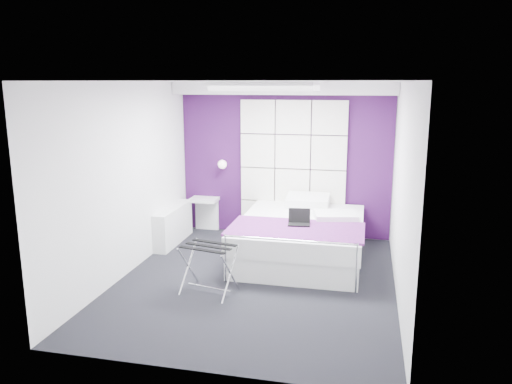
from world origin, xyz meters
TOP-DOWN VIEW (x-y plane):
  - floor at (0.00, 0.00)m, footprint 4.40×4.40m
  - ceiling at (0.00, 0.00)m, footprint 4.40×4.40m
  - wall_back at (0.00, 2.20)m, footprint 3.60×0.00m
  - wall_left at (-1.80, 0.00)m, footprint 0.00×4.40m
  - wall_right at (1.80, 0.00)m, footprint 0.00×4.40m
  - accent_wall at (0.00, 2.19)m, footprint 3.58×0.02m
  - soffit at (0.00, 1.95)m, footprint 3.58×0.50m
  - headboard at (0.15, 2.14)m, footprint 1.80×0.08m
  - skylight at (0.00, 0.60)m, footprint 1.36×0.86m
  - wall_lamp at (-1.05, 2.06)m, footprint 0.15×0.15m
  - radiator at (-1.69, 1.30)m, footprint 0.22×1.20m
  - bed at (0.46, 1.02)m, footprint 1.85×2.24m
  - nightstand at (-1.39, 2.02)m, footprint 0.48×0.37m
  - luggage_rack at (-0.50, -0.49)m, footprint 0.63×0.46m
  - laptop at (0.48, 0.65)m, footprint 0.31×0.22m

SIDE VIEW (x-z plane):
  - floor at x=0.00m, z-range 0.00..0.00m
  - radiator at x=-1.69m, z-range 0.00..0.60m
  - luggage_rack at x=-0.50m, z-range 0.00..0.62m
  - bed at x=0.46m, z-range -0.06..0.72m
  - nightstand at x=-1.39m, z-range 0.56..0.61m
  - laptop at x=0.48m, z-range 0.58..0.80m
  - headboard at x=0.15m, z-range 0.02..2.32m
  - wall_lamp at x=-1.05m, z-range 1.15..1.29m
  - wall_left at x=-1.80m, z-range -0.90..3.50m
  - wall_right at x=1.80m, z-range -0.90..3.50m
  - accent_wall at x=0.00m, z-range 0.01..2.59m
  - wall_back at x=0.00m, z-range -0.50..3.10m
  - soffit at x=0.00m, z-range 2.40..2.60m
  - skylight at x=0.00m, z-range 2.49..2.61m
  - ceiling at x=0.00m, z-range 2.60..2.60m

